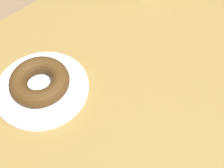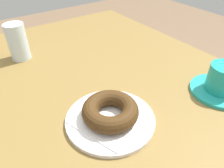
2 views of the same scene
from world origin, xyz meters
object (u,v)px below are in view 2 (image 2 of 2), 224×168
Objects in this scene: donut_chocolate_ring at (110,111)px; water_glass at (18,42)px; coffee_cup at (222,82)px; plate_chocolate_ring at (110,119)px.

water_glass reaches higher than donut_chocolate_ring.
donut_chocolate_ring is 0.32m from coffee_cup.
donut_chocolate_ring is (0.00, 0.00, 0.03)m from plate_chocolate_ring.
plate_chocolate_ring is 0.32m from coffee_cup.
water_glass is at bearing -142.58° from coffee_cup.
donut_chocolate_ring is 0.43m from water_glass.
water_glass is (-0.42, -0.08, 0.06)m from plate_chocolate_ring.
plate_chocolate_ring is 1.60× the size of donut_chocolate_ring.
coffee_cup is (0.08, 0.31, 0.03)m from plate_chocolate_ring.
plate_chocolate_ring is 1.72× the size of water_glass.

